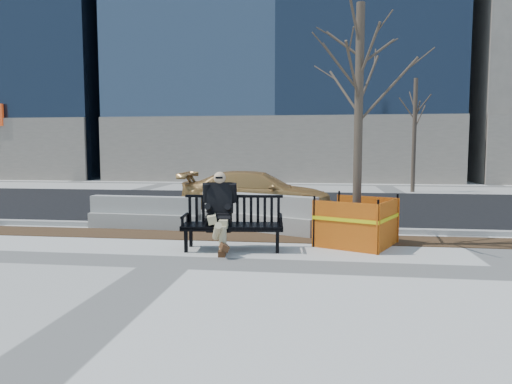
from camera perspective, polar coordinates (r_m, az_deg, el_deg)
ground at (r=8.86m, az=-10.34°, el=-8.36°), size 120.00×120.00×0.00m
mulch_strip at (r=11.30m, az=-6.24°, el=-5.29°), size 40.00×1.20×0.02m
asphalt_street at (r=17.31m, az=-1.29°, el=-1.54°), size 60.00×10.40×0.01m
curb at (r=12.20m, az=-5.16°, el=-4.22°), size 60.00×0.25×0.12m
bench at (r=9.74m, az=-2.83°, el=-7.01°), size 2.17×0.95×1.12m
seated_man at (r=9.83m, az=-4.44°, el=-6.91°), size 0.79×1.20×1.60m
tree_fence at (r=10.44m, az=12.03°, el=-6.29°), size 2.88×2.88×5.44m
sedan at (r=14.61m, az=0.15°, el=-2.84°), size 4.76×2.02×1.37m
jersey_barrier_left at (r=12.64m, az=-13.25°, el=-4.28°), size 2.97×0.75×0.84m
jersey_barrier_right at (r=11.99m, az=0.17°, el=-4.66°), size 3.23×1.93×0.93m
far_tree_right at (r=23.51m, az=18.45°, el=0.01°), size 2.74×2.74×5.74m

